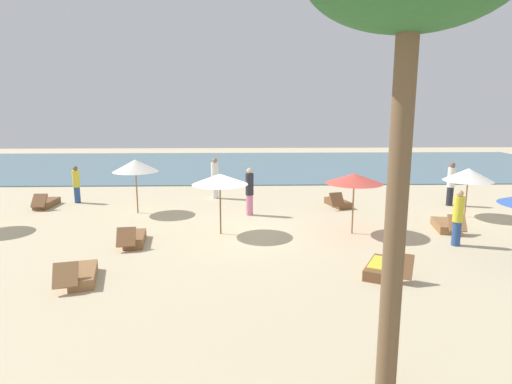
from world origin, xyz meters
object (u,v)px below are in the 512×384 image
at_px(umbrella_2, 354,178).
at_px(person_2, 458,217).
at_px(lounger_0, 445,225).
at_px(person_3, 451,184).
at_px(umbrella_0, 220,179).
at_px(lounger_2, 382,268).
at_px(lounger_1, 82,275).
at_px(lounger_3, 134,239).
at_px(umbrella_3, 468,175).
at_px(lounger_5, 46,203).
at_px(umbrella_1, 135,166).
at_px(person_0, 76,184).
at_px(person_4, 250,191).
at_px(lounger_4, 338,203).
at_px(person_1, 215,178).

bearing_deg(umbrella_2, person_2, -25.18).
relative_size(lounger_0, person_3, 0.93).
height_order(umbrella_0, lounger_2, umbrella_0).
height_order(lounger_1, lounger_3, lounger_3).
distance_m(lounger_1, lounger_2, 7.76).
bearing_deg(umbrella_3, umbrella_0, -167.90).
distance_m(lounger_5, person_2, 16.42).
height_order(umbrella_2, lounger_3, umbrella_2).
bearing_deg(lounger_2, lounger_1, -178.09).
relative_size(person_2, person_3, 0.94).
xyz_separation_m(umbrella_1, umbrella_3, (13.16, -1.03, -0.26)).
height_order(umbrella_1, umbrella_3, umbrella_1).
xyz_separation_m(umbrella_2, lounger_5, (-12.37, 4.38, -1.77)).
xyz_separation_m(lounger_2, lounger_5, (-12.26, 8.13, -0.01)).
xyz_separation_m(umbrella_2, lounger_2, (-0.11, -3.75, -1.76)).
height_order(umbrella_3, lounger_2, umbrella_3).
height_order(lounger_3, person_0, person_0).
relative_size(umbrella_2, lounger_3, 1.21).
xyz_separation_m(umbrella_3, lounger_3, (-12.32, -3.10, -1.54)).
bearing_deg(lounger_5, umbrella_3, -7.33).
height_order(umbrella_2, person_4, umbrella_2).
relative_size(umbrella_1, person_0, 1.31).
xyz_separation_m(lounger_5, person_0, (1.07, 0.79, 0.69)).
height_order(umbrella_1, lounger_5, umbrella_1).
height_order(lounger_4, lounger_5, lounger_4).
bearing_deg(lounger_3, umbrella_0, 21.02).
relative_size(lounger_5, person_1, 0.88).
height_order(umbrella_0, lounger_4, umbrella_0).
height_order(umbrella_3, lounger_0, umbrella_3).
bearing_deg(person_3, lounger_3, -157.94).
xyz_separation_m(umbrella_2, lounger_4, (0.37, 4.10, -1.77)).
bearing_deg(person_0, umbrella_2, -24.62).
bearing_deg(person_4, lounger_3, -135.82).
distance_m(umbrella_0, lounger_0, 8.18).
distance_m(lounger_4, person_3, 5.05).
height_order(umbrella_3, lounger_3, umbrella_3).
relative_size(lounger_3, person_2, 0.98).
height_order(lounger_0, person_3, person_3).
bearing_deg(lounger_1, lounger_2, 1.91).
bearing_deg(lounger_4, person_0, 174.72).
xyz_separation_m(umbrella_1, person_4, (4.60, -0.47, -0.98)).
distance_m(umbrella_1, lounger_0, 12.03).
relative_size(lounger_3, lounger_5, 1.03).
height_order(umbrella_3, lounger_1, umbrella_3).
bearing_deg(umbrella_0, lounger_0, 1.81).
relative_size(lounger_0, lounger_1, 1.00).
xyz_separation_m(lounger_1, lounger_2, (7.76, 0.26, 0.01)).
height_order(lounger_5, person_4, person_4).
height_order(umbrella_1, person_3, umbrella_1).
height_order(umbrella_0, lounger_0, umbrella_0).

